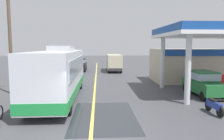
% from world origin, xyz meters
% --- Properties ---
extents(ground, '(120.00, 120.00, 0.00)m').
position_xyz_m(ground, '(0.00, 20.00, 0.00)').
color(ground, '#424247').
extents(lane_divider_stripe, '(0.16, 50.00, 0.01)m').
position_xyz_m(lane_divider_stripe, '(0.00, 15.00, 0.00)').
color(lane_divider_stripe, '#D8CC4C').
rests_on(lane_divider_stripe, ground).
extents(wet_puddle_patch, '(3.29, 5.45, 0.01)m').
position_xyz_m(wet_puddle_patch, '(0.59, 2.33, 0.00)').
color(wet_puddle_patch, '#26282D').
rests_on(wet_puddle_patch, ground).
extents(coach_bus_main, '(2.60, 11.04, 3.69)m').
position_xyz_m(coach_bus_main, '(-2.38, 6.55, 1.72)').
color(coach_bus_main, silver).
rests_on(coach_bus_main, ground).
extents(gas_station_roadside, '(9.10, 11.95, 5.10)m').
position_xyz_m(gas_station_roadside, '(9.60, 11.30, 2.63)').
color(gas_station_roadside, '#194799').
rests_on(gas_station_roadside, ground).
extents(car_at_pump, '(1.70, 4.20, 1.82)m').
position_xyz_m(car_at_pump, '(8.10, 6.75, 1.01)').
color(car_at_pump, '#1E602D').
rests_on(car_at_pump, ground).
extents(minibus_opposing_lane, '(2.04, 6.13, 2.44)m').
position_xyz_m(minibus_opposing_lane, '(2.61, 23.16, 1.47)').
color(minibus_opposing_lane, '#BFB799').
rests_on(minibus_opposing_lane, ground).
extents(motorcycle_parked_forecourt, '(0.55, 1.80, 0.92)m').
position_xyz_m(motorcycle_parked_forecourt, '(6.54, 2.37, 0.44)').
color(motorcycle_parked_forecourt, black).
rests_on(motorcycle_parked_forecourt, ground).
extents(pedestrian_near_pump, '(0.55, 0.22, 1.66)m').
position_xyz_m(pedestrian_near_pump, '(7.65, 7.49, 0.93)').
color(pedestrian_near_pump, '#33333F').
rests_on(pedestrian_near_pump, ground).
extents(pedestrian_by_shop, '(0.55, 0.22, 1.66)m').
position_xyz_m(pedestrian_by_shop, '(8.40, 10.31, 0.93)').
color(pedestrian_by_shop, '#33333F').
rests_on(pedestrian_by_shop, ground).
extents(car_trailing_behind_bus, '(1.70, 4.20, 1.82)m').
position_xyz_m(car_trailing_behind_bus, '(-2.37, 24.02, 1.01)').
color(car_trailing_behind_bus, black).
rests_on(car_trailing_behind_bus, ground).
extents(utility_pole_roadside, '(1.80, 0.24, 8.39)m').
position_xyz_m(utility_pole_roadside, '(-6.28, 8.14, 4.38)').
color(utility_pole_roadside, brown).
rests_on(utility_pole_roadside, ground).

